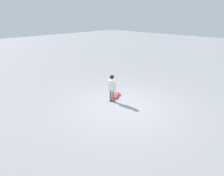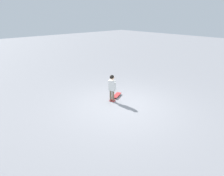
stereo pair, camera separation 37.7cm
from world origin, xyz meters
name	(u,v)px [view 2 (the right image)]	position (x,y,z in m)	size (l,w,h in m)	color
ground_plane	(124,106)	(0.00, 0.00, 0.00)	(50.00, 50.00, 0.00)	gray
child_person	(112,85)	(-0.02, 0.60, 0.66)	(0.25, 0.41, 1.06)	brown
skateboard	(117,95)	(0.43, 0.80, 0.06)	(0.59, 0.41, 0.07)	#B22D2D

